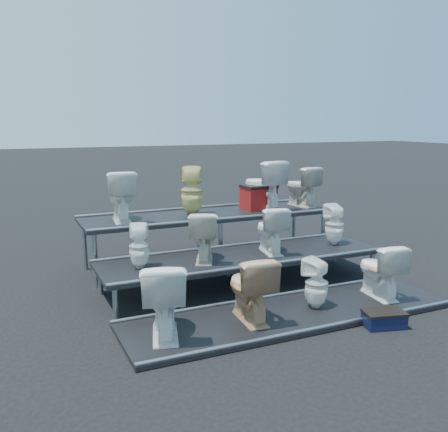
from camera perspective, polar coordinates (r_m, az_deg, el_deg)
name	(u,v)px	position (r m, az deg, el deg)	size (l,w,h in m)	color
ground	(243,286)	(7.43, 2.18, -7.95)	(80.00, 80.00, 0.00)	black
tier_front	(290,314)	(6.35, 7.51, -11.09)	(4.20, 1.20, 0.06)	black
tier_mid	(243,271)	(7.36, 2.19, -6.26)	(4.20, 1.20, 0.46)	black
tier_back	(209,239)	(8.44, -1.73, -2.59)	(4.20, 1.20, 0.86)	black
toilet_0	(164,298)	(5.55, -6.92, -9.31)	(0.48, 0.84, 0.86)	white
toilet_1	(250,288)	(5.94, 2.97, -8.17)	(0.45, 0.78, 0.80)	tan
toilet_2	(316,283)	(6.43, 10.51, -7.57)	(0.29, 0.30, 0.64)	white
toilet_3	(380,270)	(7.02, 17.36, -5.88)	(0.41, 0.73, 0.74)	white
toilet_4	(139,246)	(6.69, -9.66, -3.44)	(0.27, 0.28, 0.60)	white
toilet_5	(204,236)	(6.96, -2.34, -2.28)	(0.40, 0.69, 0.71)	beige
toilet_6	(270,229)	(7.41, 5.34, -1.53)	(0.39, 0.69, 0.70)	white
toilet_7	(334,225)	(8.04, 12.51, -0.96)	(0.29, 0.30, 0.64)	white
toilet_8	(121,196)	(7.85, -11.72, 2.28)	(0.44, 0.77, 0.79)	white
toilet_9	(192,191)	(8.18, -3.68, 2.88)	(0.36, 0.37, 0.80)	#DBD482
toilet_10	(263,185)	(8.72, 4.44, 3.57)	(0.48, 0.84, 0.86)	white
toilet_11	(301,186)	(9.14, 8.85, 3.38)	(0.40, 0.71, 0.72)	beige
red_crate	(258,199)	(8.74, 3.95, 2.00)	(0.53, 0.42, 0.38)	maroon
step_stool	(384,320)	(6.28, 17.82, -11.27)	(0.46, 0.28, 0.17)	black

